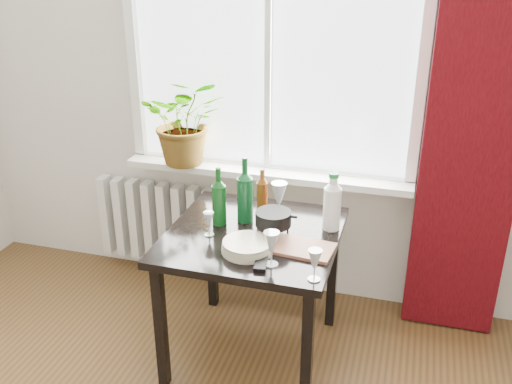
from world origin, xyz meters
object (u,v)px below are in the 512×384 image
(wineglass_front_right, at_px, (271,248))
(plate_stack, at_px, (247,247))
(radiator, at_px, (157,221))
(cutting_board, at_px, (301,248))
(bottle_amber, at_px, (262,191))
(wineglass_far_right, at_px, (315,265))
(wine_bottle_right, at_px, (245,189))
(wineglass_front_left, at_px, (209,224))
(fondue_pot, at_px, (273,224))
(table, at_px, (253,249))
(tv_remote, at_px, (262,260))
(wine_bottle_left, at_px, (219,196))
(potted_plant, at_px, (186,121))
(wineglass_back_left, at_px, (245,192))
(wineglass_back_center, at_px, (279,200))
(cleaning_bottle, at_px, (332,201))

(wineglass_front_right, distance_m, plate_stack, 0.17)
(radiator, relative_size, cutting_board, 2.64)
(bottle_amber, bearing_deg, wineglass_far_right, -56.05)
(wine_bottle_right, relative_size, wineglass_front_left, 2.81)
(wine_bottle_right, relative_size, fondue_pot, 1.76)
(table, relative_size, wine_bottle_right, 2.38)
(plate_stack, xyz_separation_m, tv_remote, (0.09, -0.08, -0.02))
(wine_bottle_left, bearing_deg, cutting_board, -17.91)
(potted_plant, height_order, bottle_amber, potted_plant)
(table, height_order, wineglass_back_left, wineglass_back_left)
(radiator, height_order, wineglass_far_right, wineglass_far_right)
(table, relative_size, wineglass_front_left, 6.69)
(wine_bottle_left, bearing_deg, wineglass_front_left, -92.89)
(bottle_amber, bearing_deg, wineglass_back_center, -19.25)
(wineglass_far_right, height_order, cutting_board, wineglass_far_right)
(bottle_amber, xyz_separation_m, fondue_pot, (0.13, -0.26, -0.06))
(radiator, distance_m, tv_remote, 1.37)
(wine_bottle_right, relative_size, wineglass_back_left, 2.09)
(potted_plant, xyz_separation_m, cutting_board, (0.85, -0.67, -0.36))
(bottle_amber, xyz_separation_m, wineglass_far_right, (0.40, -0.59, -0.05))
(fondue_pot, height_order, tv_remote, fondue_pot)
(radiator, distance_m, wine_bottle_right, 1.07)
(table, distance_m, wineglass_back_left, 0.36)
(table, height_order, plate_stack, plate_stack)
(wineglass_far_right, bearing_deg, bottle_amber, 123.95)
(fondue_pot, distance_m, cutting_board, 0.19)
(wine_bottle_left, xyz_separation_m, wineglass_back_left, (0.06, 0.24, -0.07))
(wineglass_front_left, xyz_separation_m, cutting_board, (0.47, -0.01, -0.06))
(table, height_order, tv_remote, tv_remote)
(wineglass_far_right, height_order, wineglass_back_center, wineglass_back_center)
(plate_stack, relative_size, fondue_pot, 1.21)
(wine_bottle_left, bearing_deg, wineglass_back_center, 30.04)
(potted_plant, distance_m, wineglass_back_center, 0.80)
(wine_bottle_right, xyz_separation_m, fondue_pot, (0.19, -0.13, -0.11))
(wineglass_front_left, relative_size, tv_remote, 0.69)
(bottle_amber, relative_size, fondue_pot, 1.24)
(wineglass_front_right, relative_size, wineglass_back_left, 1.00)
(wine_bottle_right, height_order, cleaning_bottle, wine_bottle_right)
(plate_stack, bearing_deg, wineglass_far_right, -24.08)
(radiator, xyz_separation_m, cleaning_bottle, (1.22, -0.48, 0.52))
(plate_stack, bearing_deg, wineglass_front_left, 155.63)
(wineglass_back_left, bearing_deg, wineglass_far_right, -51.23)
(table, bearing_deg, plate_stack, -81.57)
(bottle_amber, distance_m, wineglass_back_left, 0.12)
(cleaning_bottle, bearing_deg, potted_plant, 156.27)
(wineglass_front_left, bearing_deg, potted_plant, 120.06)
(table, relative_size, cleaning_bottle, 2.73)
(wineglass_far_right, xyz_separation_m, wineglass_back_left, (-0.51, 0.63, 0.01))
(wine_bottle_right, distance_m, tv_remote, 0.46)
(table, xyz_separation_m, cleaning_bottle, (0.37, 0.15, 0.25))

